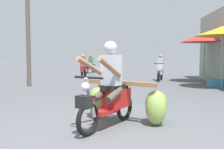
% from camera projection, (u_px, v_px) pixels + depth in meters
% --- Properties ---
extents(ground_plane, '(120.00, 120.00, 0.00)m').
position_uv_depth(ground_plane, '(104.00, 133.00, 4.32)').
color(ground_plane, '#56595E').
extents(motorbike_main_loaded, '(1.75, 1.95, 1.58)m').
position_uv_depth(motorbike_main_loaded, '(121.00, 97.00, 4.94)').
color(motorbike_main_loaded, black).
rests_on(motorbike_main_loaded, ground).
extents(motorbike_distant_ahead_left, '(0.73, 1.55, 1.40)m').
position_uv_depth(motorbike_distant_ahead_left, '(83.00, 68.00, 15.77)').
color(motorbike_distant_ahead_left, black).
rests_on(motorbike_distant_ahead_left, ground).
extents(motorbike_distant_ahead_right, '(0.63, 1.59, 1.40)m').
position_uv_depth(motorbike_distant_ahead_right, '(160.00, 70.00, 13.44)').
color(motorbike_distant_ahead_right, black).
rests_on(motorbike_distant_ahead_right, ground).
extents(motorbike_distant_far_ahead, '(0.73, 1.55, 1.40)m').
position_uv_depth(motorbike_distant_far_ahead, '(91.00, 66.00, 19.36)').
color(motorbike_distant_far_ahead, black).
rests_on(motorbike_distant_far_ahead, ground).
extents(market_umbrella_near_shop, '(2.17, 2.17, 2.48)m').
position_uv_depth(market_umbrella_near_shop, '(223.00, 31.00, 10.06)').
color(market_umbrella_near_shop, '#99999E').
rests_on(market_umbrella_near_shop, ground).
extents(market_umbrella_further_along, '(2.35, 2.35, 2.44)m').
position_uv_depth(market_umbrella_further_along, '(205.00, 37.00, 12.50)').
color(market_umbrella_further_along, '#99999E').
rests_on(market_umbrella_further_along, ground).
extents(produce_crate, '(0.56, 0.40, 0.36)m').
position_uv_depth(produce_crate, '(215.00, 83.00, 10.53)').
color(produce_crate, teal).
rests_on(produce_crate, ground).
extents(utility_pole, '(0.18, 0.18, 6.38)m').
position_uv_depth(utility_pole, '(28.00, 11.00, 10.74)').
color(utility_pole, brown).
rests_on(utility_pole, ground).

